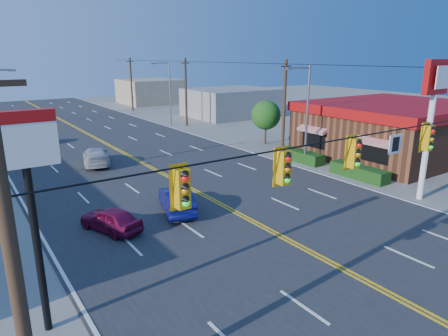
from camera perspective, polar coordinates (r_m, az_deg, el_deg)
ground at (r=17.53m, az=19.06°, el=-14.94°), size 160.00×160.00×0.00m
road at (r=32.39m, az=-10.29°, el=-0.01°), size 20.00×120.00×0.06m
signal_span at (r=15.59m, az=20.39°, el=0.61°), size 24.32×0.34×9.00m
kfc at (r=38.96m, az=22.98°, el=5.19°), size 16.30×12.40×4.70m
kfc_pylon at (r=26.85m, az=27.67°, el=8.32°), size 2.20×0.36×8.50m
pizza_hut_sign at (r=13.14m, az=-26.22°, el=-1.42°), size 1.90×0.30×6.85m
streetlight_se at (r=32.75m, az=11.58°, el=8.12°), size 2.55×0.25×8.00m
streetlight_ne at (r=52.26m, az=-7.92°, el=11.03°), size 2.55×0.25×8.00m
utility_pole_near at (r=36.60m, az=8.59°, el=8.54°), size 0.28×0.28×8.40m
utility_pole_mid at (r=51.18m, az=-5.46°, el=10.66°), size 0.28×0.28×8.40m
utility_pole_far at (r=67.44m, az=-13.09°, el=11.55°), size 0.28×0.28×8.40m
tree_kfc_rear at (r=40.59m, az=6.01°, el=7.52°), size 2.94×2.94×4.41m
bld_east_mid at (r=59.99m, az=1.00°, el=9.36°), size 12.00×10.00×4.00m
bld_east_far at (r=77.58m, az=-10.50°, el=10.71°), size 10.00×10.00×4.40m
car_magenta at (r=21.27m, az=-15.87°, el=-7.19°), size 2.64×3.91×1.24m
car_blue at (r=23.05m, az=-6.81°, el=-4.64°), size 2.68×4.53×1.41m
car_white at (r=34.28m, az=-17.85°, el=1.52°), size 3.08×5.19×1.41m
car_silver at (r=45.30m, az=-27.22°, el=3.67°), size 3.32×4.44×1.12m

